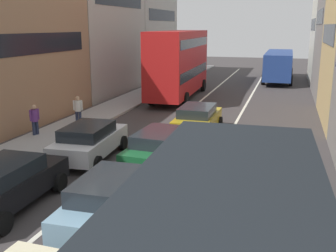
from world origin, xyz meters
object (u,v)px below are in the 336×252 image
removalist_box_truck (231,251)px  wagon_left_lane_second (6,183)px  sedan_left_lane_third (90,140)px  pedestrian_far_sidewalk (78,109)px  sedan_right_lane_behind_truck (247,172)px  bus_mid_queue_primary (179,61)px  sedan_centre_lane_second (113,199)px  coupe_centre_lane_fourth (198,119)px  bus_far_queue_secondary (279,64)px  hatchback_centre_lane_third (161,147)px  pedestrian_near_kerb (35,119)px

removalist_box_truck → wagon_left_lane_second: (-7.28, 3.70, -1.18)m
sedan_left_lane_third → pedestrian_far_sidewalk: (-3.31, 5.00, 0.15)m
sedan_right_lane_behind_truck → bus_mid_queue_primary: bus_mid_queue_primary is taller
sedan_centre_lane_second → bus_mid_queue_primary: (-3.60, 20.09, 2.03)m
coupe_centre_lane_fourth → sedan_centre_lane_second: bearing=179.0°
sedan_centre_lane_second → bus_mid_queue_primary: size_ratio=0.41×
sedan_centre_lane_second → bus_far_queue_secondary: (3.44, 32.43, 0.96)m
hatchback_centre_lane_third → sedan_right_lane_behind_truck: (3.49, -1.77, 0.00)m
pedestrian_far_sidewalk → bus_mid_queue_primary: bearing=-31.5°
bus_mid_queue_primary → pedestrian_far_sidewalk: 10.71m
sedan_right_lane_behind_truck → bus_far_queue_secondary: bearing=1.2°
removalist_box_truck → coupe_centre_lane_fourth: removalist_box_truck is taller
pedestrian_near_kerb → sedan_left_lane_third: bearing=-7.7°
bus_mid_queue_primary → pedestrian_far_sidewalk: (-3.05, -10.09, -1.88)m
removalist_box_truck → sedan_right_lane_behind_truck: removalist_box_truck is taller
coupe_centre_lane_fourth → bus_mid_queue_primary: (-3.69, 9.91, 2.03)m
hatchback_centre_lane_third → sedan_right_lane_behind_truck: size_ratio=1.01×
sedan_centre_lane_second → pedestrian_far_sidewalk: size_ratio=2.62×
bus_mid_queue_primary → pedestrian_far_sidewalk: size_ratio=6.37×
sedan_centre_lane_second → wagon_left_lane_second: (-3.58, 0.09, 0.00)m
pedestrian_far_sidewalk → hatchback_centre_lane_third: bearing=-142.7°
bus_far_queue_secondary → pedestrian_near_kerb: (-10.94, -25.21, -0.81)m
sedan_centre_lane_second → sedan_right_lane_behind_truck: size_ratio=1.00×
hatchback_centre_lane_third → bus_mid_queue_primary: size_ratio=0.42×
removalist_box_truck → sedan_right_lane_behind_truck: (-0.39, 6.81, -1.18)m
sedan_centre_lane_second → sedan_right_lane_behind_truck: same height
hatchback_centre_lane_third → bus_mid_queue_primary: 15.64m
sedan_right_lane_behind_truck → pedestrian_far_sidewalk: bearing=57.1°
removalist_box_truck → hatchback_centre_lane_third: removalist_box_truck is taller
hatchback_centre_lane_third → bus_far_queue_secondary: (3.63, 27.47, 0.96)m
sedan_left_lane_third → bus_far_queue_secondary: bus_far_queue_secondary is taller
bus_mid_queue_primary → pedestrian_near_kerb: bearing=161.4°
wagon_left_lane_second → pedestrian_near_kerb: size_ratio=2.61×
coupe_centre_lane_fourth → bus_mid_queue_primary: bearing=20.0°
bus_far_queue_secondary → pedestrian_near_kerb: bearing=156.6°
sedan_right_lane_behind_truck → bus_far_queue_secondary: 29.26m
removalist_box_truck → sedan_left_lane_third: 11.19m
wagon_left_lane_second → sedan_right_lane_behind_truck: same height
bus_far_queue_secondary → pedestrian_far_sidewalk: 24.61m
sedan_centre_lane_second → pedestrian_far_sidewalk: 12.01m
wagon_left_lane_second → coupe_centre_lane_fourth: same height
sedan_right_lane_behind_truck → pedestrian_far_sidewalk: 12.06m
sedan_centre_lane_second → sedan_left_lane_third: bearing=32.0°
hatchback_centre_lane_third → bus_mid_queue_primary: (-3.41, 15.13, 2.03)m
removalist_box_truck → pedestrian_far_sidewalk: bearing=35.2°
hatchback_centre_lane_third → sedan_left_lane_third: bearing=92.4°
hatchback_centre_lane_third → coupe_centre_lane_fourth: 5.23m
sedan_centre_lane_second → bus_mid_queue_primary: bearing=8.5°
bus_far_queue_secondary → pedestrian_far_sidewalk: (-10.09, -22.43, -0.81)m
wagon_left_lane_second → hatchback_centre_lane_third: same height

